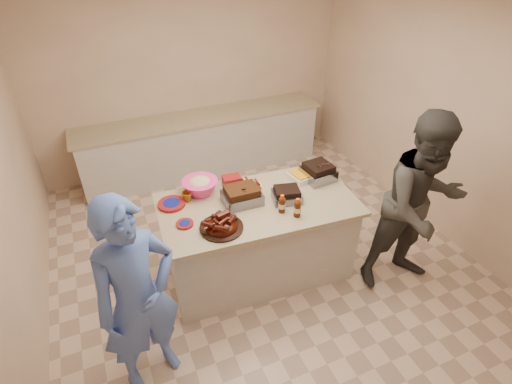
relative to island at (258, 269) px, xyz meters
name	(u,v)px	position (x,y,z in m)	size (l,w,h in m)	color
room	(262,261)	(0.10, 0.10, 0.00)	(4.50, 5.00, 2.70)	beige
back_counter	(203,144)	(0.10, 2.30, 0.45)	(3.60, 0.64, 0.90)	beige
island	(258,269)	(0.00, 0.00, 0.00)	(1.95, 1.02, 0.92)	beige
rib_platter	(222,228)	(-0.46, -0.23, 0.92)	(0.40, 0.40, 0.16)	#3D0A02
pulled_pork_tray	(242,202)	(-0.14, 0.07, 0.92)	(0.37, 0.28, 0.11)	#47230F
brisket_tray	(287,200)	(0.28, -0.07, 0.92)	(0.28, 0.23, 0.08)	black
roasting_pan	(317,179)	(0.77, 0.15, 0.92)	(0.31, 0.31, 0.12)	gray
coleslaw_bowl	(201,193)	(-0.47, 0.40, 0.92)	(0.36, 0.36, 0.25)	#FD3592
sausage_plate	(249,187)	(0.03, 0.30, 0.92)	(0.27, 0.27, 0.05)	silver
mac_cheese_dish	(304,178)	(0.64, 0.22, 0.92)	(0.32, 0.23, 0.08)	#F8A916
bbq_bottle_a	(282,212)	(0.15, -0.22, 0.92)	(0.06, 0.06, 0.19)	#3A1705
bbq_bottle_b	(297,216)	(0.25, -0.34, 0.92)	(0.07, 0.07, 0.20)	#3A1705
mustard_bottle	(233,204)	(-0.23, 0.09, 0.92)	(0.04, 0.04, 0.11)	#D79805
sauce_bowl	(242,189)	(-0.06, 0.30, 0.92)	(0.13, 0.04, 0.13)	silver
plate_stack_large	(172,205)	(-0.79, 0.30, 0.92)	(0.27, 0.27, 0.03)	maroon
plate_stack_small	(185,225)	(-0.75, -0.05, 0.92)	(0.16, 0.16, 0.02)	maroon
plastic_cup	(188,201)	(-0.63, 0.31, 0.92)	(0.11, 0.10, 0.11)	#8D4F0D
basket_stack	(232,184)	(-0.12, 0.42, 0.92)	(0.18, 0.14, 0.09)	maroon
guest_blue	(156,369)	(-1.30, -0.74, 0.00)	(0.66, 1.81, 0.43)	#567BD8
guest_gray	(400,275)	(1.41, -0.71, 0.00)	(0.93, 1.92, 0.73)	#44423D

